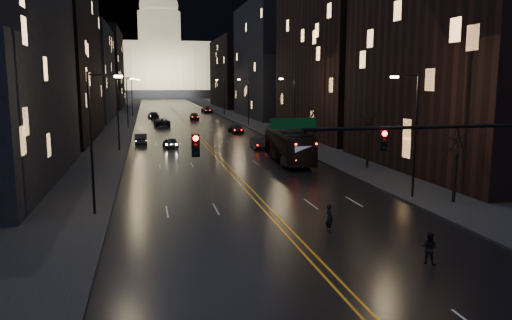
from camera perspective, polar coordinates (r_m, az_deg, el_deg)
ground at (r=24.73m, az=6.36°, el=-10.97°), size 900.00×900.00×0.00m
road at (r=152.41m, az=-9.46°, el=5.74°), size 20.00×320.00×0.02m
sidewalk_left at (r=152.36m, az=-14.75°, el=5.59°), size 8.00×320.00×0.16m
sidewalk_right at (r=153.73m, az=-4.22°, el=5.89°), size 8.00×320.00×0.16m
center_line at (r=152.41m, az=-9.46°, el=5.74°), size 0.62×320.00×0.01m
building_left_mid at (r=77.37m, az=-22.82°, el=12.46°), size 12.00×30.00×28.00m
building_left_far at (r=114.79m, az=-19.27°, el=9.31°), size 12.00×34.00×20.00m
building_left_dist at (r=162.59m, az=-17.28°, el=9.88°), size 12.00×40.00×24.00m
building_right_near at (r=50.89m, az=22.42°, el=12.38°), size 12.00×26.00×24.00m
building_right_tall at (r=78.16m, az=9.68°, el=16.67°), size 12.00×30.00×38.00m
building_right_mid at (r=117.60m, az=1.82°, el=11.25°), size 12.00×34.00×26.00m
building_right_dist at (r=164.50m, az=-2.31°, el=9.91°), size 12.00×40.00×22.00m
mountain_ridge at (r=408.72m, az=-5.72°, el=16.94°), size 520.00×60.00×130.00m
capitol at (r=272.23m, az=-10.87°, el=10.70°), size 90.00×50.00×58.50m
traffic_signal at (r=25.98m, az=19.01°, el=1.17°), size 17.29×0.45×7.00m
streetlamp_right_near at (r=37.03m, az=17.53°, el=3.42°), size 2.13×0.25×9.00m
streetlamp_left_near at (r=32.33m, az=-18.04°, el=2.64°), size 2.13×0.25×9.00m
streetlamp_right_mid at (r=64.73m, az=4.24°, el=6.04°), size 2.13×0.25×9.00m
streetlamp_left_mid at (r=62.17m, az=-15.35°, el=5.62°), size 2.13×0.25×9.00m
streetlamp_right_far at (r=93.86m, az=-0.99°, el=6.98°), size 2.13×0.25×9.00m
streetlamp_left_far at (r=92.11m, az=-14.40°, el=6.66°), size 2.13×0.25×9.00m
streetlamp_right_dist at (r=123.41m, az=-3.74°, el=7.45°), size 2.13×0.25×9.00m
streetlamp_left_dist at (r=122.08m, az=-13.91°, el=7.19°), size 2.13×0.25×9.00m
tree_right_near at (r=36.56m, az=22.02°, el=2.23°), size 2.40×2.40×6.65m
tree_right_mid at (r=48.70m, az=12.75°, el=4.20°), size 2.40×2.40×6.65m
tree_right_far at (r=63.53m, az=6.65°, el=5.44°), size 2.40×2.40×6.65m
bus at (r=52.66m, az=3.73°, el=1.70°), size 3.66×12.62×3.47m
oncoming_car_a at (r=64.27m, az=-9.75°, el=1.97°), size 2.09×4.18×1.37m
oncoming_car_b at (r=68.65m, az=-13.01°, el=2.37°), size 1.61×4.56×1.50m
oncoming_car_c at (r=95.59m, az=-10.72°, el=4.28°), size 3.16×5.89×1.57m
oncoming_car_d at (r=115.68m, az=-11.64°, el=5.04°), size 2.72×5.43×1.51m
receding_car_a at (r=62.58m, az=0.25°, el=1.93°), size 1.59×4.31×1.41m
receding_car_b at (r=80.95m, az=-2.32°, el=3.58°), size 2.29×4.65×1.53m
receding_car_c at (r=110.81m, az=-7.07°, el=4.96°), size 2.04×4.87×1.40m
receding_car_d at (r=135.56m, az=-5.62°, el=5.71°), size 2.82×5.24×1.40m
pedestrian_a at (r=28.52m, az=8.38°, el=-6.59°), size 0.48×0.64×1.60m
pedestrian_b at (r=24.83m, az=19.17°, el=-9.48°), size 0.79×0.83×1.53m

